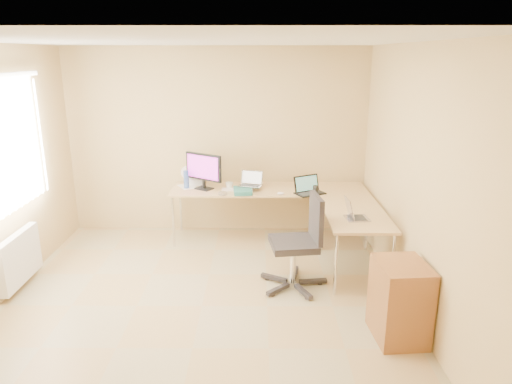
{
  "coord_description": "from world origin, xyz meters",
  "views": [
    {
      "loc": [
        0.58,
        -4.27,
        2.49
      ],
      "look_at": [
        0.55,
        1.1,
        0.9
      ],
      "focal_mm": 32.8,
      "sensor_mm": 36.0,
      "label": 1
    }
  ],
  "objects_px": {
    "desk_return": "(353,242)",
    "cabinet": "(400,301)",
    "laptop_black": "(310,185)",
    "mug": "(229,186)",
    "keyboard": "(238,189)",
    "laptop_center": "(250,179)",
    "water_bottle": "(186,180)",
    "office_chair": "(293,244)",
    "desk_fan": "(188,176)",
    "desk_main": "(269,214)",
    "monitor": "(204,171)",
    "laptop_return": "(358,210)"
  },
  "relations": [
    {
      "from": "monitor",
      "to": "office_chair",
      "type": "relative_size",
      "value": 0.55
    },
    {
      "from": "laptop_return",
      "to": "water_bottle",
      "type": "bearing_deg",
      "value": 53.63
    },
    {
      "from": "keyboard",
      "to": "laptop_return",
      "type": "relative_size",
      "value": 1.44
    },
    {
      "from": "desk_return",
      "to": "keyboard",
      "type": "bearing_deg",
      "value": 146.7
    },
    {
      "from": "desk_main",
      "to": "desk_return",
      "type": "bearing_deg",
      "value": -45.73
    },
    {
      "from": "desk_return",
      "to": "cabinet",
      "type": "relative_size",
      "value": 1.78
    },
    {
      "from": "monitor",
      "to": "cabinet",
      "type": "xyz_separation_m",
      "value": [
        2.01,
        -2.34,
        -0.62
      ]
    },
    {
      "from": "cabinet",
      "to": "desk_fan",
      "type": "bearing_deg",
      "value": 126.36
    },
    {
      "from": "desk_main",
      "to": "laptop_black",
      "type": "distance_m",
      "value": 0.76
    },
    {
      "from": "desk_fan",
      "to": "water_bottle",
      "type": "bearing_deg",
      "value": -76.7
    },
    {
      "from": "laptop_center",
      "to": "laptop_return",
      "type": "bearing_deg",
      "value": -26.98
    },
    {
      "from": "water_bottle",
      "to": "office_chair",
      "type": "xyz_separation_m",
      "value": [
        1.36,
        -1.41,
        -0.35
      ]
    },
    {
      "from": "water_bottle",
      "to": "desk_return",
      "type": "bearing_deg",
      "value": -25.39
    },
    {
      "from": "desk_main",
      "to": "laptop_return",
      "type": "relative_size",
      "value": 8.96
    },
    {
      "from": "monitor",
      "to": "laptop_black",
      "type": "height_order",
      "value": "monitor"
    },
    {
      "from": "monitor",
      "to": "water_bottle",
      "type": "xyz_separation_m",
      "value": [
        -0.24,
        0.03,
        -0.12
      ]
    },
    {
      "from": "laptop_center",
      "to": "monitor",
      "type": "bearing_deg",
      "value": -166.26
    },
    {
      "from": "laptop_black",
      "to": "laptop_return",
      "type": "xyz_separation_m",
      "value": [
        0.42,
        -0.97,
        -0.02
      ]
    },
    {
      "from": "keyboard",
      "to": "laptop_center",
      "type": "bearing_deg",
      "value": 0.49
    },
    {
      "from": "office_chair",
      "to": "cabinet",
      "type": "bearing_deg",
      "value": -55.03
    },
    {
      "from": "laptop_black",
      "to": "desk_fan",
      "type": "relative_size",
      "value": 1.49
    },
    {
      "from": "keyboard",
      "to": "office_chair",
      "type": "xyz_separation_m",
      "value": [
        0.66,
        -1.33,
        -0.24
      ]
    },
    {
      "from": "laptop_center",
      "to": "office_chair",
      "type": "distance_m",
      "value": 1.48
    },
    {
      "from": "keyboard",
      "to": "desk_fan",
      "type": "relative_size",
      "value": 1.71
    },
    {
      "from": "desk_return",
      "to": "water_bottle",
      "type": "distance_m",
      "value": 2.38
    },
    {
      "from": "laptop_return",
      "to": "cabinet",
      "type": "height_order",
      "value": "laptop_return"
    },
    {
      "from": "desk_return",
      "to": "desk_fan",
      "type": "bearing_deg",
      "value": 150.27
    },
    {
      "from": "keyboard",
      "to": "laptop_black",
      "type": "bearing_deg",
      "value": -12.81
    },
    {
      "from": "mug",
      "to": "laptop_black",
      "type": "bearing_deg",
      "value": -11.43
    },
    {
      "from": "keyboard",
      "to": "laptop_return",
      "type": "distance_m",
      "value": 1.79
    },
    {
      "from": "desk_fan",
      "to": "office_chair",
      "type": "bearing_deg",
      "value": -36.41
    },
    {
      "from": "laptop_black",
      "to": "water_bottle",
      "type": "bearing_deg",
      "value": 142.87
    },
    {
      "from": "laptop_return",
      "to": "office_chair",
      "type": "height_order",
      "value": "office_chair"
    },
    {
      "from": "desk_main",
      "to": "cabinet",
      "type": "relative_size",
      "value": 3.62
    },
    {
      "from": "laptop_center",
      "to": "keyboard",
      "type": "relative_size",
      "value": 0.72
    },
    {
      "from": "laptop_return",
      "to": "cabinet",
      "type": "bearing_deg",
      "value": -177.41
    },
    {
      "from": "laptop_black",
      "to": "office_chair",
      "type": "xyz_separation_m",
      "value": [
        -0.29,
        -1.15,
        -0.35
      ]
    },
    {
      "from": "desk_return",
      "to": "laptop_center",
      "type": "relative_size",
      "value": 4.27
    },
    {
      "from": "desk_main",
      "to": "office_chair",
      "type": "height_order",
      "value": "office_chair"
    },
    {
      "from": "water_bottle",
      "to": "desk_fan",
      "type": "height_order",
      "value": "desk_fan"
    },
    {
      "from": "laptop_black",
      "to": "mug",
      "type": "xyz_separation_m",
      "value": [
        -1.07,
        0.22,
        -0.07
      ]
    },
    {
      "from": "desk_fan",
      "to": "mug",
      "type": "bearing_deg",
      "value": -8.87
    },
    {
      "from": "desk_return",
      "to": "office_chair",
      "type": "relative_size",
      "value": 1.23
    },
    {
      "from": "desk_fan",
      "to": "laptop_black",
      "type": "bearing_deg",
      "value": -2.07
    },
    {
      "from": "monitor",
      "to": "mug",
      "type": "distance_m",
      "value": 0.4
    },
    {
      "from": "office_chair",
      "to": "cabinet",
      "type": "height_order",
      "value": "office_chair"
    },
    {
      "from": "monitor",
      "to": "water_bottle",
      "type": "distance_m",
      "value": 0.28
    },
    {
      "from": "desk_main",
      "to": "monitor",
      "type": "xyz_separation_m",
      "value": [
        -0.88,
        -0.04,
        0.61
      ]
    },
    {
      "from": "cabinet",
      "to": "laptop_black",
      "type": "bearing_deg",
      "value": 100.9
    },
    {
      "from": "desk_return",
      "to": "mug",
      "type": "relative_size",
      "value": 12.73
    }
  ]
}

